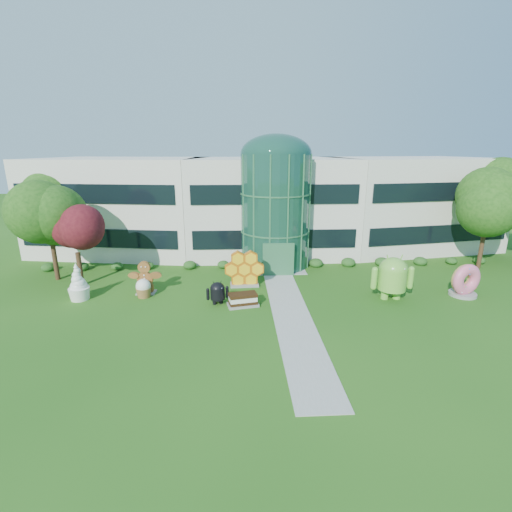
{
  "coord_description": "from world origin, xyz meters",
  "views": [
    {
      "loc": [
        -3.43,
        -20.22,
        10.27
      ],
      "look_at": [
        -2.02,
        6.0,
        2.6
      ],
      "focal_mm": 26.0,
      "sensor_mm": 36.0,
      "label": 1
    }
  ],
  "objects_px": {
    "donut": "(465,280)",
    "gingerbread": "(145,277)",
    "android_black": "(218,291)",
    "android_green": "(393,275)"
  },
  "relations": [
    {
      "from": "donut",
      "to": "gingerbread",
      "type": "bearing_deg",
      "value": 161.06
    },
    {
      "from": "android_black",
      "to": "gingerbread",
      "type": "relative_size",
      "value": 0.68
    },
    {
      "from": "android_green",
      "to": "gingerbread",
      "type": "relative_size",
      "value": 1.32
    },
    {
      "from": "donut",
      "to": "gingerbread",
      "type": "height_order",
      "value": "gingerbread"
    },
    {
      "from": "android_black",
      "to": "gingerbread",
      "type": "xyz_separation_m",
      "value": [
        -5.35,
        2.23,
        0.32
      ]
    },
    {
      "from": "android_black",
      "to": "donut",
      "type": "relative_size",
      "value": 0.75
    },
    {
      "from": "android_green",
      "to": "android_black",
      "type": "xyz_separation_m",
      "value": [
        -12.18,
        -0.27,
        -0.86
      ]
    },
    {
      "from": "android_green",
      "to": "donut",
      "type": "height_order",
      "value": "android_green"
    },
    {
      "from": "donut",
      "to": "android_black",
      "type": "bearing_deg",
      "value": 167.03
    },
    {
      "from": "android_green",
      "to": "donut",
      "type": "bearing_deg",
      "value": 3.41
    }
  ]
}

